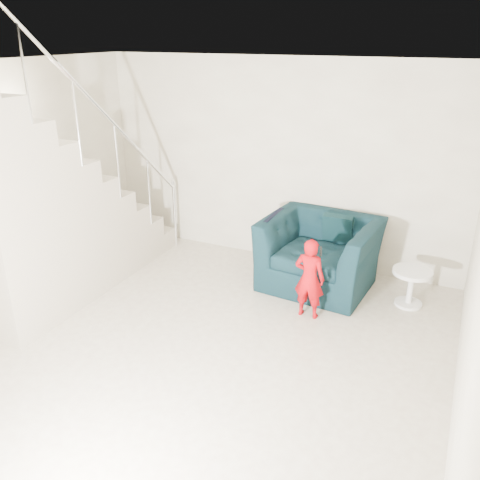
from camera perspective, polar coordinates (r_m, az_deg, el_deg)
name	(u,v)px	position (r m, az deg, el deg)	size (l,w,h in m)	color
floor	(175,361)	(5.12, -7.33, -13.31)	(5.50, 5.50, 0.00)	tan
ceiling	(158,70)	(4.18, -9.24, 18.37)	(5.50, 5.50, 0.00)	silver
back_wall	(278,163)	(6.83, 4.32, 8.63)	(5.00, 5.00, 0.00)	#ADA28D
right_wall	(479,288)	(3.85, 25.28, -4.92)	(5.50, 5.50, 0.00)	#ADA28D
armchair	(320,253)	(6.35, 8.92, -1.45)	(1.33, 1.16, 0.86)	black
toddler	(309,278)	(5.63, 7.80, -4.30)	(0.34, 0.22, 0.93)	#8E040C
side_table	(411,282)	(6.19, 18.67, -4.46)	(0.45, 0.45, 0.45)	white
staircase	(46,222)	(6.23, -20.93, 1.90)	(1.02, 3.03, 3.62)	#ADA089
cushion	(338,228)	(6.52, 10.95, 1.32)	(0.37, 0.11, 0.36)	black
throw	(273,238)	(6.44, 3.73, 0.17)	(0.06, 0.57, 0.64)	black
phone	(321,252)	(5.45, 9.05, -1.29)	(0.02, 0.05, 0.10)	black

